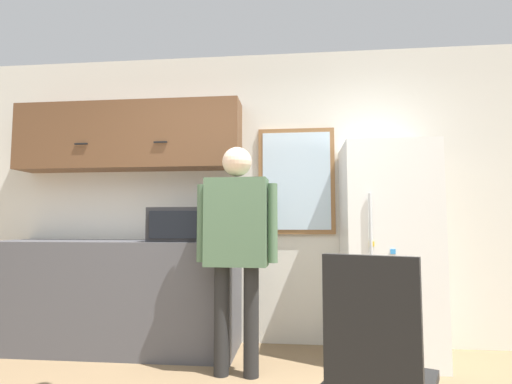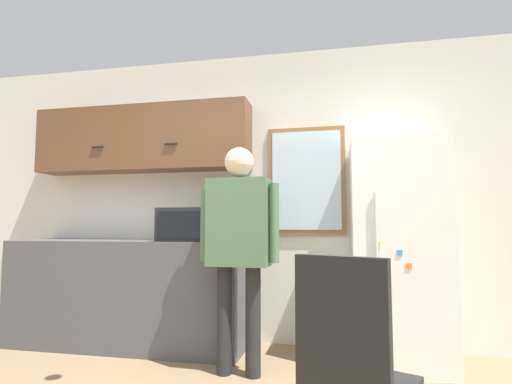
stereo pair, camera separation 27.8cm
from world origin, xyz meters
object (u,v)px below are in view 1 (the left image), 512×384
(microwave, at_px, (185,225))
(chair, at_px, (377,364))
(refrigerator, at_px, (388,250))
(person, at_px, (237,234))

(microwave, distance_m, chair, 2.11)
(microwave, bearing_deg, refrigerator, 2.13)
(microwave, height_order, refrigerator, refrigerator)
(person, bearing_deg, microwave, 143.07)
(refrigerator, bearing_deg, microwave, -177.87)
(microwave, bearing_deg, chair, -51.79)
(microwave, relative_size, person, 0.34)
(microwave, xyz_separation_m, chair, (1.26, -1.60, -0.56))
(refrigerator, bearing_deg, chair, -104.02)
(person, relative_size, chair, 1.73)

